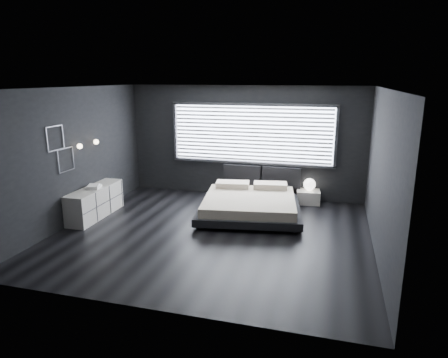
# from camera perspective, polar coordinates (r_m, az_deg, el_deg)

# --- Properties ---
(room) EXTENTS (6.04, 6.00, 2.80)m
(room) POSITION_cam_1_polar(r_m,az_deg,el_deg) (7.51, -1.73, 2.15)
(room) COLOR black
(room) RESTS_ON ground
(window) EXTENTS (4.14, 0.09, 1.52)m
(window) POSITION_cam_1_polar(r_m,az_deg,el_deg) (10.00, 3.96, 6.40)
(window) COLOR white
(window) RESTS_ON ground
(headboard) EXTENTS (1.96, 0.16, 0.52)m
(headboard) POSITION_cam_1_polar(r_m,az_deg,el_deg) (10.10, 5.38, 0.43)
(headboard) COLOR black
(headboard) RESTS_ON ground
(sconce_near) EXTENTS (0.18, 0.11, 0.11)m
(sconce_near) POSITION_cam_1_polar(r_m,az_deg,el_deg) (8.80, -19.93, 4.42)
(sconce_near) COLOR silver
(sconce_near) RESTS_ON ground
(sconce_far) EXTENTS (0.18, 0.11, 0.11)m
(sconce_far) POSITION_cam_1_polar(r_m,az_deg,el_deg) (9.29, -17.82, 5.07)
(sconce_far) COLOR silver
(sconce_far) RESTS_ON ground
(wall_art_upper) EXTENTS (0.01, 0.48, 0.48)m
(wall_art_upper) POSITION_cam_1_polar(r_m,az_deg,el_deg) (8.35, -22.96, 5.39)
(wall_art_upper) COLOR #47474C
(wall_art_upper) RESTS_ON ground
(wall_art_lower) EXTENTS (0.01, 0.48, 0.48)m
(wall_art_lower) POSITION_cam_1_polar(r_m,az_deg,el_deg) (8.62, -21.64, 2.58)
(wall_art_lower) COLOR #47474C
(wall_art_lower) RESTS_ON ground
(bed) EXTENTS (2.49, 2.41, 0.57)m
(bed) POSITION_cam_1_polar(r_m,az_deg,el_deg) (8.86, 3.67, -3.58)
(bed) COLOR black
(bed) RESTS_ON ground
(nightstand) EXTENTS (0.60, 0.52, 0.32)m
(nightstand) POSITION_cam_1_polar(r_m,az_deg,el_deg) (9.94, 11.92, -2.50)
(nightstand) COLOR beige
(nightstand) RESTS_ON ground
(orb_lamp) EXTENTS (0.29, 0.29, 0.29)m
(orb_lamp) POSITION_cam_1_polar(r_m,az_deg,el_deg) (9.88, 12.12, -0.75)
(orb_lamp) COLOR white
(orb_lamp) RESTS_ON nightstand
(dresser) EXTENTS (0.50, 1.65, 0.66)m
(dresser) POSITION_cam_1_polar(r_m,az_deg,el_deg) (9.21, -17.90, -3.14)
(dresser) COLOR beige
(dresser) RESTS_ON ground
(book_stack) EXTENTS (0.35, 0.41, 0.07)m
(book_stack) POSITION_cam_1_polar(r_m,az_deg,el_deg) (9.08, -18.15, -1.03)
(book_stack) COLOR white
(book_stack) RESTS_ON dresser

